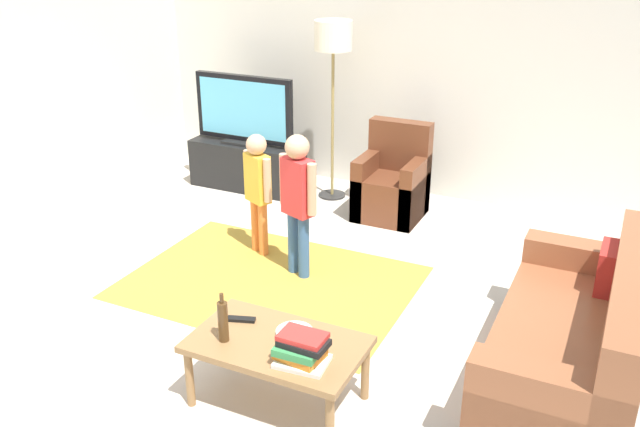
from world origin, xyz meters
TOP-DOWN VIEW (x-y plane):
  - ground at (0.00, 0.00)m, footprint 7.80×7.80m
  - wall_back at (0.00, 3.00)m, footprint 6.00×0.12m
  - area_rug at (-0.41, 0.55)m, footprint 2.20×1.60m
  - tv_stand at (-1.67, 2.30)m, footprint 1.20×0.44m
  - tv at (-1.67, 2.28)m, footprint 1.10×0.28m
  - couch at (1.91, 0.22)m, footprint 0.80×1.80m
  - armchair at (-0.02, 2.26)m, footprint 0.60×0.60m
  - floor_lamp at (-0.75, 2.45)m, footprint 0.36×0.36m
  - child_near_tv at (-0.76, 0.99)m, footprint 0.32×0.21m
  - child_center at (-0.27, 0.77)m, footprint 0.37×0.22m
  - coffee_table at (0.35, -0.70)m, footprint 1.00×0.60m
  - book_stack at (0.57, -0.82)m, footprint 0.30×0.24m
  - bottle at (0.07, -0.82)m, footprint 0.06×0.06m
  - tv_remote at (0.05, -0.60)m, footprint 0.18×0.10m
  - plate at (0.40, -0.58)m, footprint 0.22×0.22m

SIDE VIEW (x-z plane):
  - ground at x=0.00m, z-range 0.00..0.00m
  - area_rug at x=-0.41m, z-range 0.00..0.01m
  - tv_stand at x=-1.67m, z-range -0.01..0.49m
  - couch at x=1.91m, z-range -0.14..0.72m
  - armchair at x=-0.02m, z-range -0.15..0.75m
  - coffee_table at x=0.35m, z-range 0.16..0.58m
  - plate at x=0.40m, z-range 0.42..0.44m
  - tv_remote at x=0.05m, z-range 0.42..0.44m
  - book_stack at x=0.57m, z-range 0.42..0.59m
  - bottle at x=0.07m, z-range 0.40..0.70m
  - child_near_tv at x=-0.76m, z-range 0.11..1.16m
  - child_center at x=-0.27m, z-range 0.12..1.29m
  - tv at x=-1.67m, z-range 0.49..1.20m
  - wall_back at x=0.00m, z-range 0.00..2.70m
  - floor_lamp at x=-0.75m, z-range 0.65..2.43m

